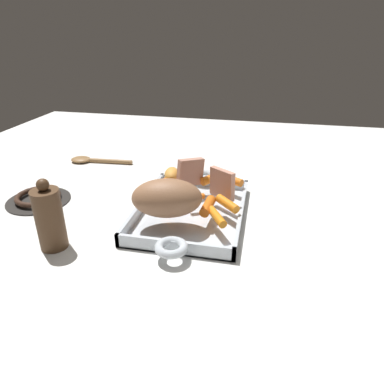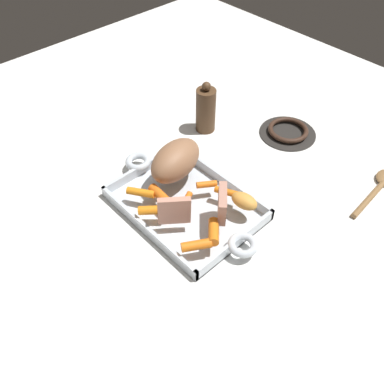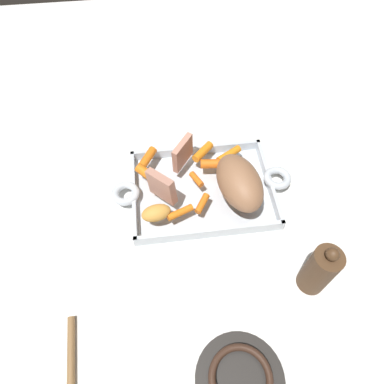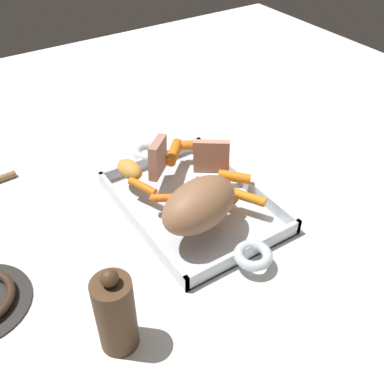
% 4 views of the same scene
% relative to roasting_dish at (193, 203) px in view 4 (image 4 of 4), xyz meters
% --- Properties ---
extents(ground_plane, '(1.88, 1.88, 0.00)m').
position_rel_roasting_dish_xyz_m(ground_plane, '(0.00, 0.00, -0.01)').
color(ground_plane, white).
extents(roasting_dish, '(0.42, 0.24, 0.04)m').
position_rel_roasting_dish_xyz_m(roasting_dish, '(0.00, 0.00, 0.00)').
color(roasting_dish, silver).
rests_on(roasting_dish, ground_plane).
extents(pork_roast, '(0.12, 0.17, 0.08)m').
position_rel_roasting_dish_xyz_m(pork_roast, '(-0.07, 0.04, 0.07)').
color(pork_roast, '#956647').
rests_on(pork_roast, roasting_dish).
extents(roast_slice_thick, '(0.05, 0.07, 0.07)m').
position_rel_roasting_dish_xyz_m(roast_slice_thick, '(0.04, -0.07, 0.06)').
color(roast_slice_thick, tan).
rests_on(roast_slice_thick, roasting_dish).
extents(roast_slice_thin, '(0.07, 0.07, 0.08)m').
position_rel_roasting_dish_xyz_m(roast_slice_thin, '(0.09, 0.02, 0.06)').
color(roast_slice_thin, tan).
rests_on(roast_slice_thin, roasting_dish).
extents(baby_carrot_center_left, '(0.06, 0.06, 0.02)m').
position_rel_roasting_dish_xyz_m(baby_carrot_center_left, '(-0.01, -0.09, 0.04)').
color(baby_carrot_center_left, orange).
rests_on(baby_carrot_center_left, roasting_dish).
extents(baby_carrot_short, '(0.03, 0.04, 0.02)m').
position_rel_roasting_dish_xyz_m(baby_carrot_short, '(0.01, -0.01, 0.03)').
color(baby_carrot_short, orange).
rests_on(baby_carrot_short, roasting_dish).
extents(baby_carrot_center_right, '(0.05, 0.06, 0.02)m').
position_rel_roasting_dish_xyz_m(baby_carrot_center_right, '(0.12, -0.08, 0.04)').
color(baby_carrot_center_right, orange).
rests_on(baby_carrot_center_right, roasting_dish).
extents(baby_carrot_northeast, '(0.06, 0.06, 0.03)m').
position_rel_roasting_dish_xyz_m(baby_carrot_northeast, '(0.12, -0.03, 0.04)').
color(baby_carrot_northeast, orange).
rests_on(baby_carrot_northeast, roasting_dish).
extents(baby_carrot_long, '(0.07, 0.05, 0.02)m').
position_rel_roasting_dish_xyz_m(baby_carrot_long, '(-0.07, -0.07, 0.03)').
color(baby_carrot_long, orange).
rests_on(baby_carrot_long, roasting_dish).
extents(baby_carrot_southeast, '(0.04, 0.05, 0.02)m').
position_rel_roasting_dish_xyz_m(baby_carrot_southeast, '(0.01, 0.06, 0.03)').
color(baby_carrot_southeast, orange).
rests_on(baby_carrot_southeast, roasting_dish).
extents(baby_carrot_southwest, '(0.06, 0.04, 0.02)m').
position_rel_roasting_dish_xyz_m(baby_carrot_southwest, '(0.06, 0.08, 0.03)').
color(baby_carrot_southwest, orange).
rests_on(baby_carrot_southwest, roasting_dish).
extents(baby_carrot_northwest, '(0.07, 0.03, 0.02)m').
position_rel_roasting_dish_xyz_m(baby_carrot_northwest, '(-0.03, -0.05, 0.04)').
color(baby_carrot_northwest, orange).
rests_on(baby_carrot_northwest, roasting_dish).
extents(potato_whole, '(0.07, 0.05, 0.03)m').
position_rel_roasting_dish_xyz_m(potato_whole, '(0.11, 0.08, 0.04)').
color(potato_whole, gold).
rests_on(potato_whole, roasting_dish).
extents(pepper_mill, '(0.05, 0.05, 0.15)m').
position_rel_roasting_dish_xyz_m(pepper_mill, '(-0.19, 0.25, 0.06)').
color(pepper_mill, '#4C331E').
rests_on(pepper_mill, ground_plane).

